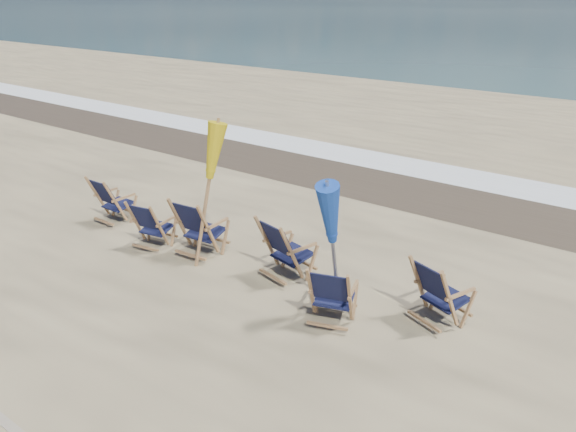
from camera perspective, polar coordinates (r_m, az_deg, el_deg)
name	(u,v)px	position (r m, az deg, el deg)	size (l,w,h in m)	color
surf_foam	(441,172)	(13.85, 15.26, 4.29)	(200.00, 1.40, 0.01)	silver
wet_sand_strip	(414,190)	(12.52, 12.66, 2.64)	(200.00, 2.60, 0.00)	#42362A
beach_chair_0	(116,204)	(10.59, -17.12, 1.20)	(0.60, 0.68, 0.94)	#111432
beach_chair_1	(159,228)	(9.40, -12.93, -1.22)	(0.57, 0.64, 0.89)	#111432
beach_chair_2	(208,232)	(8.90, -8.09, -1.66)	(0.67, 0.76, 1.05)	#111432
beach_chair_3	(292,256)	(8.09, 0.38, -4.13)	(0.65, 0.73, 1.02)	#111432
beach_chair_4	(350,300)	(7.17, 6.29, -8.52)	(0.58, 0.65, 0.91)	#111432
beach_chair_5	(449,302)	(7.32, 16.07, -8.43)	(0.61, 0.69, 0.96)	#111432
umbrella_yellow	(203,158)	(8.45, -8.62, 5.85)	(0.30, 0.30, 2.28)	olive
umbrella_blue	(336,211)	(7.00, 4.85, 0.47)	(0.30, 0.30, 2.03)	#A5A5AD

